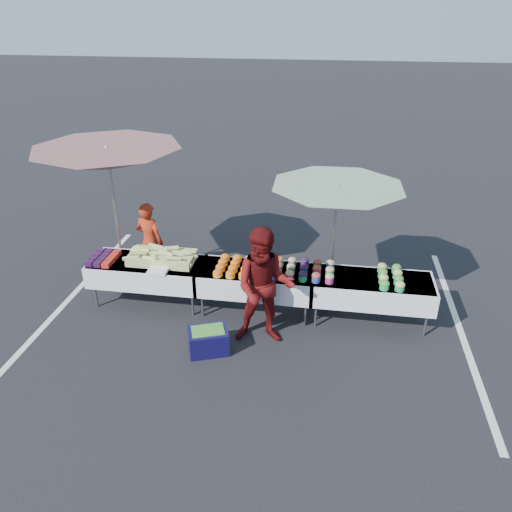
# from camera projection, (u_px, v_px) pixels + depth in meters

# --- Properties ---
(ground) EXTENTS (80.00, 80.00, 0.00)m
(ground) POSITION_uv_depth(u_px,v_px,m) (256.00, 310.00, 8.18)
(ground) COLOR black
(stripe_left) EXTENTS (0.10, 5.00, 0.00)m
(stripe_left) POSITION_uv_depth(u_px,v_px,m) (74.00, 294.00, 8.63)
(stripe_left) COLOR silver
(stripe_left) RESTS_ON ground
(stripe_right) EXTENTS (0.10, 5.00, 0.00)m
(stripe_right) POSITION_uv_depth(u_px,v_px,m) (459.00, 328.00, 7.73)
(stripe_right) COLOR silver
(stripe_right) RESTS_ON ground
(table_left) EXTENTS (1.86, 0.81, 0.75)m
(table_left) POSITION_uv_depth(u_px,v_px,m) (148.00, 271.00, 8.17)
(table_left) COLOR white
(table_left) RESTS_ON ground
(table_center) EXTENTS (1.86, 0.81, 0.75)m
(table_center) POSITION_uv_depth(u_px,v_px,m) (256.00, 279.00, 7.92)
(table_center) COLOR white
(table_center) RESTS_ON ground
(table_right) EXTENTS (1.86, 0.81, 0.75)m
(table_right) POSITION_uv_depth(u_px,v_px,m) (371.00, 288.00, 7.67)
(table_right) COLOR white
(table_right) RESTS_ON ground
(berry_punnets) EXTENTS (0.40, 0.54, 0.08)m
(berry_punnets) POSITION_uv_depth(u_px,v_px,m) (104.00, 258.00, 8.12)
(berry_punnets) COLOR black
(berry_punnets) RESTS_ON table_left
(corn_pile) EXTENTS (1.16, 0.57, 0.26)m
(corn_pile) POSITION_uv_depth(u_px,v_px,m) (162.00, 257.00, 8.05)
(corn_pile) COLOR tan
(corn_pile) RESTS_ON table_left
(plastic_bags) EXTENTS (0.30, 0.25, 0.05)m
(plastic_bags) POSITION_uv_depth(u_px,v_px,m) (158.00, 271.00, 7.78)
(plastic_bags) COLOR white
(plastic_bags) RESTS_ON table_left
(carrot_bowls) EXTENTS (0.75, 0.69, 0.11)m
(carrot_bowls) POSITION_uv_depth(u_px,v_px,m) (240.00, 266.00, 7.85)
(carrot_bowls) COLOR #FFA41C
(carrot_bowls) RESTS_ON table_center
(potato_cups) EXTENTS (0.94, 0.58, 0.16)m
(potato_cups) POSITION_uv_depth(u_px,v_px,m) (304.00, 269.00, 7.70)
(potato_cups) COLOR #243BAB
(potato_cups) RESTS_ON table_right
(bean_baskets) EXTENTS (0.36, 0.68, 0.15)m
(bean_baskets) POSITION_uv_depth(u_px,v_px,m) (391.00, 277.00, 7.51)
(bean_baskets) COLOR green
(bean_baskets) RESTS_ON table_right
(vendor) EXTENTS (0.60, 0.47, 1.45)m
(vendor) POSITION_uv_depth(u_px,v_px,m) (150.00, 241.00, 8.85)
(vendor) COLOR #A62A13
(vendor) RESTS_ON ground
(customer) EXTENTS (0.94, 0.77, 1.80)m
(customer) POSITION_uv_depth(u_px,v_px,m) (265.00, 287.00, 7.08)
(customer) COLOR #570D0D
(customer) RESTS_ON ground
(umbrella_left) EXTENTS (2.65, 2.65, 2.49)m
(umbrella_left) POSITION_uv_depth(u_px,v_px,m) (108.00, 160.00, 8.01)
(umbrella_left) COLOR black
(umbrella_left) RESTS_ON ground
(umbrella_right) EXTENTS (2.71, 2.71, 2.10)m
(umbrella_right) POSITION_uv_depth(u_px,v_px,m) (337.00, 196.00, 7.51)
(umbrella_right) COLOR black
(umbrella_right) RESTS_ON ground
(storage_bin) EXTENTS (0.66, 0.58, 0.36)m
(storage_bin) POSITION_uv_depth(u_px,v_px,m) (208.00, 340.00, 7.15)
(storage_bin) COLOR #0F0B3A
(storage_bin) RESTS_ON ground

